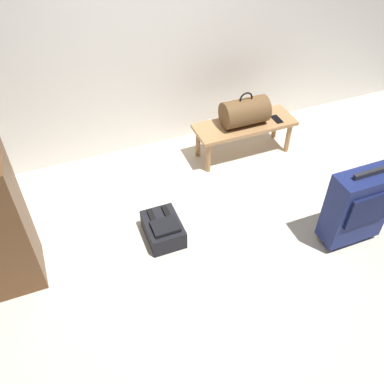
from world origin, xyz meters
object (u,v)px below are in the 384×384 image
Objects in this scene: backpack_dark at (163,229)px; duffel_bag_brown at (245,112)px; bench at (245,128)px; cell_phone at (277,119)px; suitcase_upright_navy at (357,206)px.

duffel_bag_brown is at bearing 35.42° from backpack_dark.
cell_phone is at bearing -10.17° from bench.
cell_phone is (0.32, -0.06, 0.06)m from bench.
suitcase_upright_navy reaches higher than backpack_dark.
suitcase_upright_navy is at bearing -77.52° from duffel_bag_brown.
bench is 1.38m from suitcase_upright_navy.
bench reaches higher than backpack_dark.
duffel_bag_brown reaches higher than backpack_dark.
bench is 6.94× the size of cell_phone.
cell_phone is (0.34, -0.06, -0.13)m from duffel_bag_brown.
duffel_bag_brown is 1.39m from suitcase_upright_navy.
cell_phone is 1.29m from suitcase_upright_navy.
bench is at bearing 169.83° from cell_phone.
suitcase_upright_navy reaches higher than cell_phone.
bench is at bearing 35.03° from backpack_dark.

